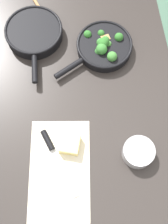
# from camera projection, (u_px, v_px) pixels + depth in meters

# --- Properties ---
(ground_plane) EXTENTS (14.00, 14.00, 0.00)m
(ground_plane) POSITION_uv_depth(u_px,v_px,m) (84.00, 156.00, 2.01)
(ground_plane) COLOR #476B56
(dining_table_red) EXTENTS (1.36, 0.81, 0.78)m
(dining_table_red) POSITION_uv_depth(u_px,v_px,m) (84.00, 121.00, 1.36)
(dining_table_red) COLOR #2D2826
(dining_table_red) RESTS_ON ground_plane
(skillet_broccoli) EXTENTS (0.26, 0.35, 0.08)m
(skillet_broccoli) POSITION_uv_depth(u_px,v_px,m) (103.00, 46.00, 1.36)
(skillet_broccoli) COLOR black
(skillet_broccoli) RESTS_ON dining_table_red
(skillet_eggs) EXTENTS (0.38, 0.26, 0.05)m
(skillet_eggs) POSITION_uv_depth(u_px,v_px,m) (34.00, 33.00, 1.39)
(skillet_eggs) COLOR black
(skillet_eggs) RESTS_ON dining_table_red
(wooden_spoon) EXTENTS (0.35, 0.16, 0.02)m
(wooden_spoon) POSITION_uv_depth(u_px,v_px,m) (40.00, 10.00, 1.45)
(wooden_spoon) COLOR #A87A4C
(wooden_spoon) RESTS_ON dining_table_red
(parchment_sheet) EXTENTS (0.42, 0.27, 0.00)m
(parchment_sheet) POSITION_uv_depth(u_px,v_px,m) (60.00, 170.00, 1.20)
(parchment_sheet) COLOR silver
(parchment_sheet) RESTS_ON dining_table_red
(grater_knife) EXTENTS (0.28, 0.13, 0.02)m
(grater_knife) POSITION_uv_depth(u_px,v_px,m) (54.00, 153.00, 1.21)
(grater_knife) COLOR silver
(grater_knife) RESTS_ON dining_table_red
(cheese_block) EXTENTS (0.09, 0.09, 0.04)m
(cheese_block) POSITION_uv_depth(u_px,v_px,m) (70.00, 144.00, 1.21)
(cheese_block) COLOR #EFD67A
(cheese_block) RESTS_ON dining_table_red
(prep_bowl_steel) EXTENTS (0.12, 0.12, 0.05)m
(prep_bowl_steel) POSITION_uv_depth(u_px,v_px,m) (138.00, 152.00, 1.19)
(prep_bowl_steel) COLOR #B7B7BC
(prep_bowl_steel) RESTS_ON dining_table_red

